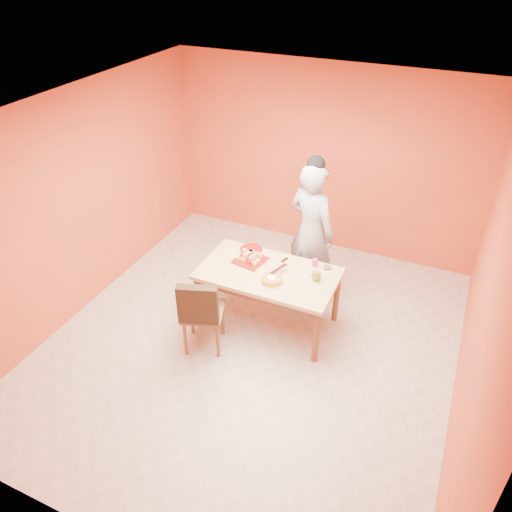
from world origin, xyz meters
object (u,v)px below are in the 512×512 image
at_px(dining_table, 268,279).
at_px(dining_chair, 202,311).
at_px(sponge_cake, 272,280).
at_px(magenta_glass, 315,263).
at_px(checker_tin, 327,267).
at_px(pastry_platter, 250,260).
at_px(red_dinner_plate, 251,249).
at_px(egg_ornament, 316,275).
at_px(person, 311,232).

xyz_separation_m(dining_table, dining_chair, (-0.51, -0.68, -0.15)).
xyz_separation_m(sponge_cake, magenta_glass, (0.33, 0.51, 0.01)).
bearing_deg(dining_table, checker_tin, 30.26).
bearing_deg(sponge_cake, pastry_platter, 143.84).
distance_m(magenta_glass, checker_tin, 0.15).
distance_m(pastry_platter, red_dinner_plate, 0.24).
distance_m(dining_chair, egg_ornament, 1.34).
bearing_deg(red_dinner_plate, person, 35.65).
xyz_separation_m(pastry_platter, sponge_cake, (0.40, -0.29, 0.03)).
height_order(pastry_platter, magenta_glass, magenta_glass).
bearing_deg(sponge_cake, magenta_glass, 56.91).
distance_m(person, pastry_platter, 0.87).
xyz_separation_m(sponge_cake, egg_ornament, (0.44, 0.24, 0.03)).
relative_size(pastry_platter, magenta_glass, 3.75).
relative_size(sponge_cake, magenta_glass, 2.71).
bearing_deg(red_dinner_plate, checker_tin, 0.00).
bearing_deg(person, dining_table, 93.78).
bearing_deg(checker_tin, red_dinner_plate, 180.00).
bearing_deg(magenta_glass, dining_chair, -133.31).
height_order(dining_table, red_dinner_plate, red_dinner_plate).
bearing_deg(pastry_platter, sponge_cake, -36.16).
relative_size(red_dinner_plate, sponge_cake, 1.14).
distance_m(dining_table, sponge_cake, 0.25).
xyz_separation_m(person, red_dinner_plate, (-0.62, -0.44, -0.16)).
bearing_deg(magenta_glass, red_dinner_plate, 179.36).
distance_m(sponge_cake, egg_ornament, 0.50).
bearing_deg(red_dinner_plate, pastry_platter, -68.56).
height_order(magenta_glass, checker_tin, magenta_glass).
bearing_deg(dining_chair, egg_ornament, 16.06).
distance_m(person, egg_ornament, 0.79).
height_order(egg_ornament, checker_tin, egg_ornament).
bearing_deg(pastry_platter, dining_table, -23.15).
bearing_deg(pastry_platter, dining_chair, -105.73).
xyz_separation_m(red_dinner_plate, sponge_cake, (0.49, -0.52, 0.03)).
distance_m(sponge_cake, checker_tin, 0.71).
xyz_separation_m(person, magenta_glass, (0.21, -0.45, -0.12)).
bearing_deg(red_dinner_plate, egg_ornament, -16.64).
bearing_deg(checker_tin, sponge_cake, -132.94).
relative_size(person, red_dinner_plate, 6.69).
bearing_deg(person, pastry_platter, 72.41).
relative_size(dining_table, sponge_cake, 6.59).
bearing_deg(dining_table, dining_chair, -127.07).
distance_m(dining_chair, magenta_glass, 1.43).
xyz_separation_m(pastry_platter, egg_ornament, (0.84, -0.05, 0.06)).
height_order(pastry_platter, sponge_cake, sponge_cake).
bearing_deg(magenta_glass, person, 114.72).
relative_size(egg_ornament, checker_tin, 1.55).
distance_m(dining_table, checker_tin, 0.70).
relative_size(dining_chair, pastry_platter, 2.98).
height_order(person, red_dinner_plate, person).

